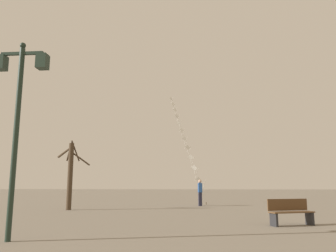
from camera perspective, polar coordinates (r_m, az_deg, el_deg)
ground_plane at (r=20.93m, az=1.07°, el=-13.68°), size 160.00×160.00×0.00m
twin_lantern_lamp_post at (r=9.76m, az=-23.97°, el=4.02°), size 1.45×0.28×5.20m
kite_train at (r=32.40m, az=2.56°, el=-1.37°), size 3.75×14.96×11.72m
kite_flyer at (r=22.79m, az=5.45°, el=-11.05°), size 0.30×0.62×1.71m
bare_tree at (r=19.97m, az=-16.22°, el=-7.64°), size 2.01×1.28×3.89m
park_bench at (r=12.72m, az=20.02°, el=-13.52°), size 1.65×0.99×0.89m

